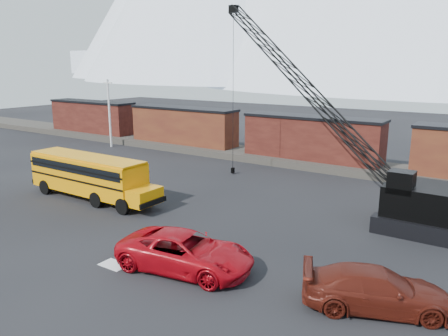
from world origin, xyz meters
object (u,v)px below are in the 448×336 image
Objects in this scene: maroon_suv at (377,290)px; crawler_crane at (305,87)px; red_pickup at (186,252)px; school_bus at (91,175)px.

crawler_crane reaches higher than maroon_suv.
red_pickup is 8.74m from maroon_suv.
school_bus is 1.75× the size of red_pickup.
red_pickup is at bearing -88.10° from crawler_crane.
school_bus is 0.57× the size of crawler_crane.
school_bus is 16.88m from crawler_crane.
school_bus reaches higher than maroon_suv.
red_pickup is 0.33× the size of crawler_crane.
crawler_crane is (-0.48, 14.59, 7.20)m from red_pickup.
school_bus is 21.86m from maroon_suv.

